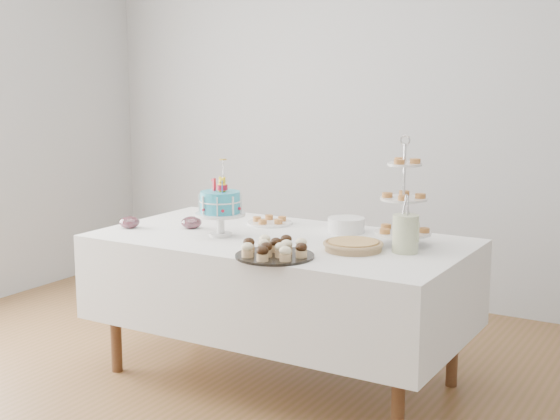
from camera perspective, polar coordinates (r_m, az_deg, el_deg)
The scene contains 12 objects.
floor at distance 4.03m, azimuth -2.22°, elevation -13.57°, with size 5.00×5.00×0.00m, color brown.
walls at distance 3.70m, azimuth -2.36°, elevation 5.94°, with size 5.04×4.04×2.70m.
table at distance 4.09m, azimuth 0.02°, elevation -5.14°, with size 1.92×1.02×0.77m.
birthday_cake at distance 4.06m, azimuth -4.38°, elevation -0.40°, with size 0.26×0.26×0.40m.
cupcake_tray at distance 3.61m, azimuth -0.39°, elevation -2.83°, with size 0.37×0.37×0.08m.
pie at distance 3.76m, azimuth 5.37°, elevation -2.57°, with size 0.29×0.29×0.05m.
tiered_stand at distance 3.88m, azimuth 9.03°, elevation 0.77°, with size 0.28×0.28×0.55m.
plate_stack at distance 4.18m, azimuth 4.86°, elevation -1.09°, with size 0.20×0.20×0.08m.
pastry_plate at distance 4.39m, azimuth -0.75°, elevation -0.82°, with size 0.26×0.26×0.04m.
jam_bowl_a at distance 4.29m, azimuth -6.49°, elevation -0.93°, with size 0.11×0.11×0.07m.
jam_bowl_b at distance 4.36m, azimuth -10.95°, elevation -0.89°, with size 0.11×0.11×0.07m.
utensil_pitcher at distance 3.74m, azimuth 9.17°, elevation -1.61°, with size 0.13×0.12×0.28m.
Camera 1 is at (2.01, -3.09, 1.62)m, focal length 50.00 mm.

